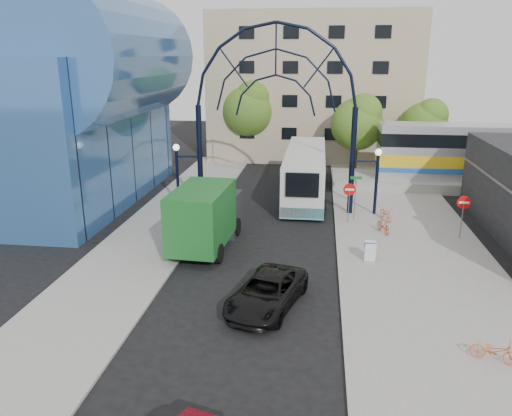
# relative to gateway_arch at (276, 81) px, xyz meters

# --- Properties ---
(ground) EXTENTS (120.00, 120.00, 0.00)m
(ground) POSITION_rel_gateway_arch_xyz_m (0.00, -14.00, -8.56)
(ground) COLOR black
(ground) RESTS_ON ground
(sidewalk_east) EXTENTS (8.00, 56.00, 0.12)m
(sidewalk_east) POSITION_rel_gateway_arch_xyz_m (8.00, -10.00, -8.50)
(sidewalk_east) COLOR gray
(sidewalk_east) RESTS_ON ground
(plaza_west) EXTENTS (5.00, 50.00, 0.12)m
(plaza_west) POSITION_rel_gateway_arch_xyz_m (-6.50, -8.00, -8.50)
(plaza_west) COLOR gray
(plaza_west) RESTS_ON ground
(gateway_arch) EXTENTS (13.64, 0.44, 12.10)m
(gateway_arch) POSITION_rel_gateway_arch_xyz_m (0.00, 0.00, 0.00)
(gateway_arch) COLOR black
(gateway_arch) RESTS_ON ground
(stop_sign) EXTENTS (0.80, 0.07, 2.50)m
(stop_sign) POSITION_rel_gateway_arch_xyz_m (4.80, -2.00, -6.56)
(stop_sign) COLOR slate
(stop_sign) RESTS_ON sidewalk_east
(do_not_enter_sign) EXTENTS (0.76, 0.07, 2.48)m
(do_not_enter_sign) POSITION_rel_gateway_arch_xyz_m (11.00, -4.00, -6.58)
(do_not_enter_sign) COLOR slate
(do_not_enter_sign) RESTS_ON sidewalk_east
(street_name_sign) EXTENTS (0.70, 0.70, 2.80)m
(street_name_sign) POSITION_rel_gateway_arch_xyz_m (5.20, -1.40, -6.43)
(street_name_sign) COLOR slate
(street_name_sign) RESTS_ON sidewalk_east
(sandwich_board) EXTENTS (0.55, 0.61, 0.99)m
(sandwich_board) POSITION_rel_gateway_arch_xyz_m (5.60, -8.02, -7.81)
(sandwich_board) COLOR white
(sandwich_board) RESTS_ON sidewalk_east
(transit_hall) EXTENTS (16.50, 18.00, 14.50)m
(transit_hall) POSITION_rel_gateway_arch_xyz_m (-15.30, 1.00, -1.86)
(transit_hall) COLOR #34609F
(transit_hall) RESTS_ON ground
(apartment_block) EXTENTS (20.00, 12.10, 14.00)m
(apartment_block) POSITION_rel_gateway_arch_xyz_m (2.00, 20.97, -1.55)
(apartment_block) COLOR tan
(apartment_block) RESTS_ON ground
(tree_north_a) EXTENTS (4.48, 4.48, 7.00)m
(tree_north_a) POSITION_rel_gateway_arch_xyz_m (6.12, 11.93, -3.95)
(tree_north_a) COLOR #382314
(tree_north_a) RESTS_ON ground
(tree_north_b) EXTENTS (5.12, 5.12, 8.00)m
(tree_north_b) POSITION_rel_gateway_arch_xyz_m (-3.88, 15.93, -3.29)
(tree_north_b) COLOR #382314
(tree_north_b) RESTS_ON ground
(tree_north_c) EXTENTS (4.16, 4.16, 6.50)m
(tree_north_c) POSITION_rel_gateway_arch_xyz_m (12.12, 13.93, -4.28)
(tree_north_c) COLOR #382314
(tree_north_c) RESTS_ON ground
(city_bus) EXTENTS (3.01, 12.63, 3.46)m
(city_bus) POSITION_rel_gateway_arch_xyz_m (1.90, 4.03, -6.75)
(city_bus) COLOR silver
(city_bus) RESTS_ON ground
(green_truck) EXTENTS (3.02, 7.11, 3.52)m
(green_truck) POSITION_rel_gateway_arch_xyz_m (-3.06, -6.76, -6.80)
(green_truck) COLOR black
(green_truck) RESTS_ON ground
(black_suv) EXTENTS (3.54, 5.40, 1.38)m
(black_suv) POSITION_rel_gateway_arch_xyz_m (0.93, -13.30, -7.87)
(black_suv) COLOR black
(black_suv) RESTS_ON ground
(bike_near_a) EXTENTS (1.01, 1.72, 0.85)m
(bike_near_a) POSITION_rel_gateway_arch_xyz_m (7.20, -1.23, -8.01)
(bike_near_a) COLOR orange
(bike_near_a) RESTS_ON sidewalk_east
(bike_near_b) EXTENTS (0.93, 1.54, 0.90)m
(bike_near_b) POSITION_rel_gateway_arch_xyz_m (6.75, -3.68, -7.99)
(bike_near_b) COLOR #CB4628
(bike_near_b) RESTS_ON sidewalk_east
(bike_far_a) EXTENTS (1.65, 1.01, 0.82)m
(bike_far_a) POSITION_rel_gateway_arch_xyz_m (9.03, -16.32, -8.03)
(bike_far_a) COLOR #D15A29
(bike_far_a) RESTS_ON sidewalk_east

